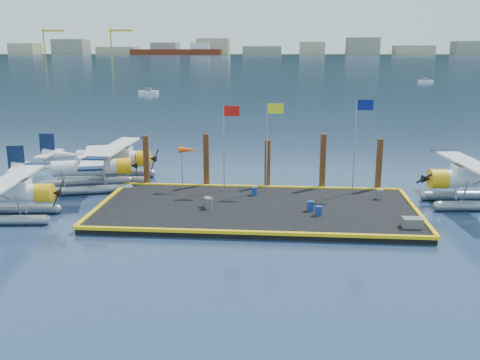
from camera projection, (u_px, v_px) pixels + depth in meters
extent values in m
plane|color=navy|center=(256.00, 212.00, 34.24)|extent=(4000.00, 4000.00, 0.00)
cube|color=black|center=(256.00, 210.00, 34.19)|extent=(20.00, 10.00, 0.40)
cube|color=black|center=(286.00, 54.00, 1098.38)|extent=(3000.00, 500.00, 0.30)
cube|color=#52160B|center=(176.00, 52.00, 880.02)|extent=(150.00, 22.00, 10.00)
cube|color=silver|center=(200.00, 47.00, 874.58)|extent=(30.00, 16.00, 12.00)
cylinder|color=yellow|center=(44.00, 41.00, 929.27)|extent=(2.40, 2.40, 44.00)
cylinder|color=yellow|center=(111.00, 41.00, 919.42)|extent=(2.40, 2.40, 44.00)
cube|color=black|center=(287.00, 4.00, 1359.83)|extent=(2200.00, 500.00, 240.00)
cone|color=black|center=(162.00, 52.00, 1514.07)|extent=(1400.00, 1400.00, 520.00)
cone|color=black|center=(269.00, 52.00, 1537.80)|extent=(1300.00, 1300.00, 430.00)
cone|color=black|center=(419.00, 52.00, 1408.22)|extent=(1100.00, 1100.00, 360.00)
cone|color=slate|center=(477.00, 51.00, 2100.91)|extent=(1300.00, 1300.00, 560.00)
cylinder|color=gray|center=(8.00, 209.00, 33.91)|extent=(6.25, 1.21, 0.60)
cylinder|color=silver|center=(2.00, 193.00, 32.52)|extent=(4.75, 1.56, 1.10)
cube|color=silver|center=(11.00, 188.00, 32.45)|extent=(2.31, 1.32, 0.90)
cube|color=black|center=(16.00, 184.00, 32.40)|extent=(1.50, 1.19, 0.55)
cylinder|color=#FBAC0D|center=(45.00, 193.00, 32.56)|extent=(1.11, 1.26, 1.16)
cube|color=black|center=(59.00, 193.00, 32.57)|extent=(0.28, 2.23, 1.13)
cube|color=silver|center=(10.00, 180.00, 32.33)|extent=(2.39, 9.14, 0.12)
cube|color=#0A1635|center=(36.00, 165.00, 36.51)|extent=(1.59, 1.05, 0.13)
cylinder|color=gray|center=(86.00, 183.00, 40.59)|extent=(6.36, 2.43, 0.62)
cylinder|color=gray|center=(84.00, 190.00, 38.41)|extent=(6.36, 2.43, 0.62)
cylinder|color=silver|center=(86.00, 168.00, 39.21)|extent=(4.96, 2.47, 1.14)
cube|color=silver|center=(95.00, 162.00, 39.24)|extent=(2.52, 1.75, 0.94)
cube|color=black|center=(99.00, 160.00, 39.25)|extent=(1.71, 1.46, 0.57)
cylinder|color=#FBAC0D|center=(124.00, 166.00, 39.74)|extent=(1.34, 1.45, 1.21)
cube|color=black|center=(136.00, 166.00, 39.91)|extent=(0.72, 2.24, 1.17)
cube|color=silver|center=(94.00, 156.00, 39.12)|extent=(4.16, 9.41, 0.12)
cube|color=#0A1635|center=(97.00, 145.00, 43.37)|extent=(1.76, 1.34, 0.14)
cube|color=#0A1635|center=(90.00, 169.00, 34.87)|extent=(1.76, 1.34, 0.14)
cube|color=#0A1635|center=(16.00, 158.00, 38.04)|extent=(1.13, 0.44, 1.77)
cube|color=silver|center=(18.00, 167.00, 38.23)|extent=(1.90, 3.66, 0.10)
cylinder|color=gray|center=(112.00, 172.00, 43.84)|extent=(6.70, 0.67, 0.65)
cylinder|color=gray|center=(102.00, 179.00, 41.54)|extent=(6.70, 0.67, 0.65)
cylinder|color=silver|center=(109.00, 158.00, 42.32)|extent=(5.03, 1.20, 1.19)
cube|color=silver|center=(116.00, 153.00, 42.18)|extent=(2.38, 1.20, 0.97)
cube|color=black|center=(120.00, 151.00, 42.10)|extent=(1.52, 1.14, 0.59)
cylinder|color=#FBAC0D|center=(143.00, 159.00, 42.08)|extent=(1.08, 1.26, 1.25)
cube|color=black|center=(155.00, 159.00, 42.01)|extent=(0.07, 2.41, 1.21)
cube|color=silver|center=(116.00, 147.00, 42.05)|extent=(1.65, 9.73, 0.13)
cube|color=#0A1635|center=(133.00, 137.00, 46.54)|extent=(1.62, 0.98, 0.14)
cube|color=#0A1635|center=(95.00, 158.00, 37.55)|extent=(1.62, 0.98, 0.14)
cube|color=#0A1635|center=(47.00, 145.00, 42.51)|extent=(1.19, 0.13, 1.84)
cube|color=silver|center=(49.00, 154.00, 42.67)|extent=(0.98, 3.68, 0.11)
cylinder|color=gray|center=(474.00, 195.00, 36.95)|extent=(6.94, 1.39, 0.67)
cube|color=silver|center=(472.00, 173.00, 35.29)|extent=(2.57, 1.48, 1.00)
cube|color=black|center=(467.00, 170.00, 35.23)|extent=(1.67, 1.33, 0.61)
cylinder|color=#FBAC0D|center=(438.00, 179.00, 35.34)|extent=(1.24, 1.40, 1.29)
cube|color=black|center=(424.00, 179.00, 35.32)|extent=(0.33, 2.47, 1.25)
cube|color=silver|center=(473.00, 165.00, 35.16)|extent=(2.71, 10.14, 0.13)
cube|color=#0A1635|center=(444.00, 151.00, 39.80)|extent=(1.77, 1.17, 0.14)
cylinder|color=#59585D|center=(207.00, 202.00, 34.08)|extent=(0.44, 0.44, 0.63)
cylinder|color=navy|center=(319.00, 211.00, 32.27)|extent=(0.42, 0.42, 0.59)
cylinder|color=navy|center=(311.00, 206.00, 33.17)|extent=(0.44, 0.44, 0.62)
cylinder|color=#59585D|center=(209.00, 203.00, 33.61)|extent=(0.49, 0.49, 0.69)
cylinder|color=#59585D|center=(380.00, 194.00, 35.82)|extent=(0.45, 0.45, 0.64)
cylinder|color=navy|center=(254.00, 191.00, 36.73)|extent=(0.40, 0.40, 0.56)
cube|color=#59585D|center=(412.00, 223.00, 30.11)|extent=(1.11, 0.74, 0.56)
cylinder|color=#93949B|center=(224.00, 149.00, 37.31)|extent=(0.08, 0.08, 6.00)
cube|color=red|center=(232.00, 111.00, 36.63)|extent=(1.10, 0.03, 0.70)
cylinder|color=#93949B|center=(267.00, 148.00, 37.04)|extent=(0.08, 0.08, 6.20)
cube|color=yellow|center=(275.00, 109.00, 36.33)|extent=(1.10, 0.03, 0.70)
cylinder|color=#93949B|center=(355.00, 147.00, 36.51)|extent=(0.08, 0.08, 6.50)
cube|color=navy|center=(365.00, 105.00, 35.77)|extent=(1.10, 0.03, 0.70)
cylinder|color=#93949B|center=(182.00, 169.00, 37.91)|extent=(0.07, 0.07, 3.00)
cone|color=#E4520C|center=(189.00, 150.00, 37.54)|extent=(1.40, 0.44, 0.44)
cylinder|color=#3E2311|center=(146.00, 162.00, 39.68)|extent=(0.44, 0.44, 4.00)
cylinder|color=#3E2311|center=(206.00, 162.00, 39.29)|extent=(0.44, 0.44, 4.20)
cylinder|color=#3E2311|center=(267.00, 166.00, 38.97)|extent=(0.44, 0.44, 3.80)
cylinder|color=#3E2311|center=(323.00, 163.00, 38.58)|extent=(0.44, 0.44, 4.30)
cylinder|color=#3E2311|center=(379.00, 166.00, 38.29)|extent=(0.44, 0.44, 4.00)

